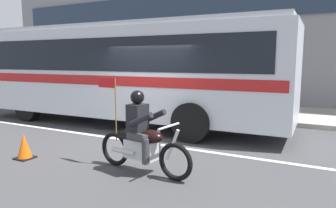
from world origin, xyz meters
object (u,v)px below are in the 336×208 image
motorcycle_with_rider (142,138)px  transit_bus (123,67)px  fire_hydrant (169,99)px  traffic_cone (24,147)px

motorcycle_with_rider → transit_bus: bearing=129.7°
transit_bus → fire_hydrant: bearing=86.1°
motorcycle_with_rider → traffic_cone: 2.77m
transit_bus → motorcycle_with_rider: 4.86m
fire_hydrant → traffic_cone: fire_hydrant is taller
transit_bus → motorcycle_with_rider: size_ratio=4.93×
transit_bus → traffic_cone: 4.43m
transit_bus → motorcycle_with_rider: (3.01, -3.62, -1.22)m
transit_bus → fire_hydrant: 3.17m
motorcycle_with_rider → traffic_cone: motorcycle_with_rider is taller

